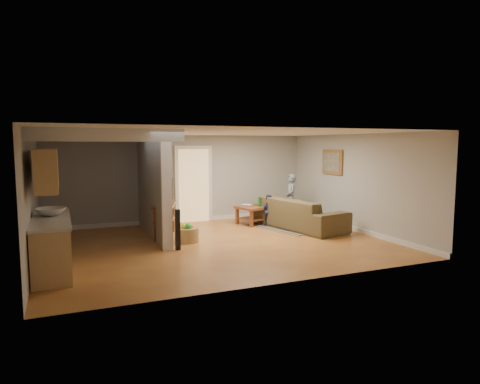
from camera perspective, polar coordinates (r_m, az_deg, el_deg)
name	(u,v)px	position (r m, az deg, el deg)	size (l,w,h in m)	color
ground	(219,244)	(9.74, -2.83, -6.90)	(7.50, 7.50, 0.00)	#964C26
room_shell	(167,180)	(9.62, -9.72, 1.64)	(7.54, 6.02, 2.52)	#A9A7A2
area_rug	(304,225)	(12.12, 8.55, -4.31)	(2.61, 1.91, 0.01)	black
sofa	(298,228)	(11.63, 7.79, -4.78)	(2.77, 1.08, 0.81)	#4B3E25
coffee_table	(260,209)	(12.18, 2.68, -2.30)	(1.48, 1.11, 0.78)	#5E2416
tv_console	(165,206)	(10.49, -9.96, -1.90)	(0.88, 1.39, 1.12)	#5E2416
speaker_left	(178,230)	(9.17, -8.31, -5.00)	(0.09, 0.09, 0.87)	black
speaker_right	(151,210)	(11.96, -11.82, -2.38)	(0.09, 0.09, 0.89)	black
toy_basket	(188,234)	(9.93, -6.99, -5.59)	(0.50, 0.50, 0.45)	olive
child	(290,222)	(12.51, 6.75, -3.98)	(0.51, 0.33, 1.40)	slate
toddler	(268,225)	(11.90, 3.73, -4.48)	(0.42, 0.32, 0.86)	#1F2441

